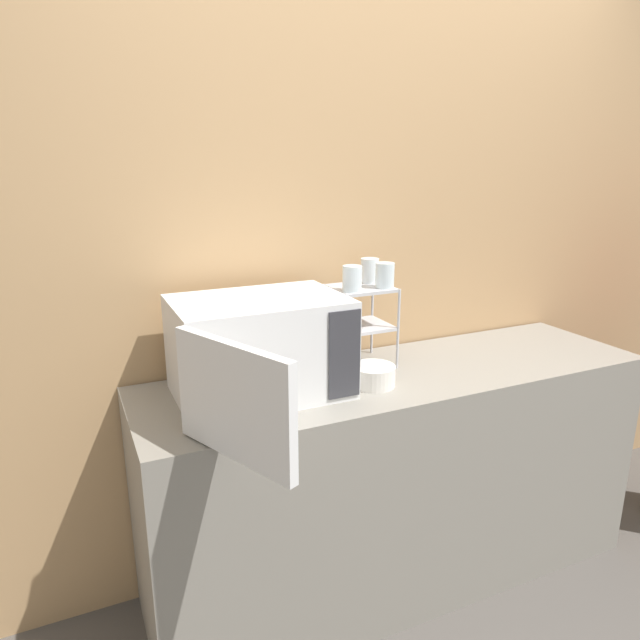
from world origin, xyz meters
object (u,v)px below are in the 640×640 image
Objects in this scene: dish_rack at (361,309)px; bowl at (374,376)px; glass_back_right at (370,270)px; glass_front_left at (352,279)px; microwave at (259,349)px; glass_front_right at (385,275)px.

bowl is (-0.06, -0.21, -0.19)m from dish_rack.
glass_back_right reaches higher than bowl.
glass_front_left is at bearing -140.50° from dish_rack.
microwave is 8.48× the size of glass_front_left.
microwave is at bearing -160.18° from glass_back_right.
glass_back_right is at bearing 91.44° from glass_front_right.
glass_front_right is (0.00, -0.11, 0.00)m from glass_back_right.
microwave is 8.48× the size of glass_back_right.
glass_back_right is 0.61× the size of bowl.
dish_rack is at bearing -141.18° from glass_back_right.
microwave is 8.48× the size of glass_front_right.
glass_front_left is (0.39, 0.08, 0.19)m from microwave.
glass_front_right reaches higher than microwave.
dish_rack is 0.16m from glass_front_right.
glass_back_right reaches higher than microwave.
microwave is 0.44m from glass_front_left.
dish_rack is at bearing 74.28° from bowl.
dish_rack is at bearing 142.47° from glass_front_right.
glass_back_right is at bearing 19.82° from microwave.
microwave is 5.20× the size of bowl.
dish_rack is 3.29× the size of glass_back_right.
glass_front_left is (-0.07, -0.06, 0.14)m from dish_rack.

